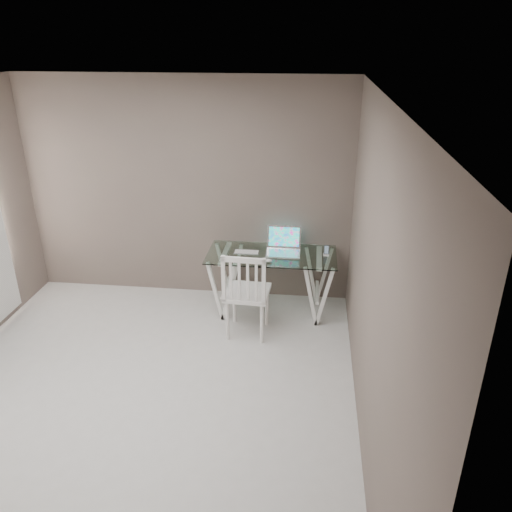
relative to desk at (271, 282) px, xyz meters
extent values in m
plane|color=beige|center=(-1.08, -1.85, -0.38)|extent=(4.50, 4.50, 0.00)
cube|color=white|center=(-1.08, -1.85, 2.32)|extent=(4.00, 4.50, 0.02)
cube|color=#65574F|center=(-1.08, 0.40, 0.97)|extent=(4.00, 0.02, 2.70)
cube|color=#65574F|center=(0.92, -1.85, 0.97)|extent=(0.02, 4.50, 2.70)
cube|color=silver|center=(0.00, 0.00, 0.36)|extent=(1.50, 0.70, 0.01)
cube|color=white|center=(-0.55, 0.00, -0.02)|extent=(0.24, 0.62, 0.72)
cube|color=white|center=(0.55, 0.00, -0.02)|extent=(0.24, 0.62, 0.72)
cube|color=white|center=(-0.22, -0.52, 0.12)|extent=(0.49, 0.49, 0.04)
cylinder|color=white|center=(-0.42, -0.70, -0.14)|extent=(0.04, 0.04, 0.48)
cylinder|color=white|center=(-0.04, -0.71, -0.14)|extent=(0.04, 0.04, 0.48)
cylinder|color=white|center=(-0.40, -0.32, -0.14)|extent=(0.04, 0.04, 0.48)
cylinder|color=white|center=(-0.02, -0.34, -0.14)|extent=(0.04, 0.04, 0.48)
cube|color=white|center=(-0.23, -0.73, 0.38)|extent=(0.47, 0.06, 0.52)
cube|color=silver|center=(0.13, 0.03, 0.37)|extent=(0.40, 0.28, 0.02)
cube|color=#19D899|center=(0.13, 0.20, 0.51)|extent=(0.40, 0.09, 0.26)
cube|color=silver|center=(-0.30, 0.02, 0.37)|extent=(0.30, 0.13, 0.01)
ellipsoid|color=silver|center=(-0.03, -0.22, 0.38)|extent=(0.11, 0.06, 0.03)
cube|color=white|center=(0.63, 0.04, 0.37)|extent=(0.07, 0.07, 0.01)
cube|color=black|center=(0.63, 0.05, 0.43)|extent=(0.05, 0.03, 0.11)
camera|label=1|loc=(0.42, -5.28, 2.73)|focal=35.00mm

